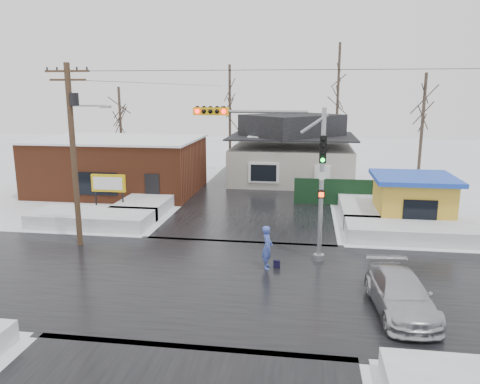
# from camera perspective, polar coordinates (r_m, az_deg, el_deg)

# --- Properties ---
(ground) EXTENTS (120.00, 120.00, 0.00)m
(ground) POSITION_cam_1_polar(r_m,az_deg,el_deg) (19.70, -2.19, -10.80)
(ground) COLOR white
(ground) RESTS_ON ground
(road_ns) EXTENTS (10.00, 120.00, 0.02)m
(road_ns) POSITION_cam_1_polar(r_m,az_deg,el_deg) (19.70, -2.19, -10.78)
(road_ns) COLOR black
(road_ns) RESTS_ON ground
(road_ew) EXTENTS (120.00, 10.00, 0.02)m
(road_ew) POSITION_cam_1_polar(r_m,az_deg,el_deg) (19.70, -2.19, -10.78)
(road_ew) COLOR black
(road_ew) RESTS_ON ground
(snowbank_nw) EXTENTS (7.00, 3.00, 0.80)m
(snowbank_nw) POSITION_cam_1_polar(r_m,az_deg,el_deg) (28.66, -17.57, -3.07)
(snowbank_nw) COLOR white
(snowbank_nw) RESTS_ON ground
(snowbank_ne) EXTENTS (7.00, 3.00, 0.80)m
(snowbank_ne) POSITION_cam_1_polar(r_m,az_deg,el_deg) (26.48, 20.34, -4.53)
(snowbank_ne) COLOR white
(snowbank_ne) RESTS_ON ground
(snowbank_nside_w) EXTENTS (3.00, 8.00, 0.80)m
(snowbank_nside_w) POSITION_cam_1_polar(r_m,az_deg,el_deg) (32.39, -10.57, -0.94)
(snowbank_nside_w) COLOR white
(snowbank_nside_w) RESTS_ON ground
(snowbank_nside_e) EXTENTS (3.00, 8.00, 0.80)m
(snowbank_nside_e) POSITION_cam_1_polar(r_m,az_deg,el_deg) (30.91, 14.84, -1.79)
(snowbank_nside_e) COLOR white
(snowbank_nside_e) RESTS_ON ground
(traffic_signal) EXTENTS (6.05, 0.68, 7.00)m
(traffic_signal) POSITION_cam_1_polar(r_m,az_deg,el_deg) (21.03, 5.73, 3.53)
(traffic_signal) COLOR gray
(traffic_signal) RESTS_ON ground
(utility_pole) EXTENTS (3.15, 0.44, 9.00)m
(utility_pole) POSITION_cam_1_polar(r_m,az_deg,el_deg) (24.24, -19.57, 5.42)
(utility_pole) COLOR #382619
(utility_pole) RESTS_ON ground
(brick_building) EXTENTS (12.20, 8.20, 4.12)m
(brick_building) POSITION_cam_1_polar(r_m,az_deg,el_deg) (37.14, -14.56, 3.21)
(brick_building) COLOR brown
(brick_building) RESTS_ON ground
(marquee_sign) EXTENTS (2.20, 0.21, 2.55)m
(marquee_sign) POSITION_cam_1_polar(r_m,az_deg,el_deg) (30.51, -15.75, 0.91)
(marquee_sign) COLOR black
(marquee_sign) RESTS_ON ground
(house) EXTENTS (10.40, 8.40, 5.76)m
(house) POSITION_cam_1_polar(r_m,az_deg,el_deg) (40.15, 6.33, 4.98)
(house) COLOR #B2ADA1
(house) RESTS_ON ground
(kiosk) EXTENTS (4.60, 4.60, 2.88)m
(kiosk) POSITION_cam_1_polar(r_m,az_deg,el_deg) (29.15, 20.27, -0.85)
(kiosk) COLOR gold
(kiosk) RESTS_ON ground
(fence) EXTENTS (8.00, 0.12, 1.80)m
(fence) POSITION_cam_1_polar(r_m,az_deg,el_deg) (32.68, 13.64, -0.06)
(fence) COLOR black
(fence) RESTS_ON ground
(tree_far_left) EXTENTS (3.00, 3.00, 10.00)m
(tree_far_left) POSITION_cam_1_polar(r_m,az_deg,el_deg) (44.41, -1.27, 12.66)
(tree_far_left) COLOR #332821
(tree_far_left) RESTS_ON ground
(tree_far_mid) EXTENTS (3.00, 3.00, 12.00)m
(tree_far_mid) POSITION_cam_1_polar(r_m,az_deg,el_deg) (45.91, 11.97, 14.38)
(tree_far_mid) COLOR #332821
(tree_far_mid) RESTS_ON ground
(tree_far_right) EXTENTS (3.00, 3.00, 9.00)m
(tree_far_right) POSITION_cam_1_polar(r_m,az_deg,el_deg) (38.78, 21.57, 10.67)
(tree_far_right) COLOR #332821
(tree_far_right) RESTS_ON ground
(tree_far_west) EXTENTS (3.00, 3.00, 8.00)m
(tree_far_west) POSITION_cam_1_polar(r_m,az_deg,el_deg) (45.27, -14.48, 10.26)
(tree_far_west) COLOR #332821
(tree_far_west) RESTS_ON ground
(pedestrian) EXTENTS (0.47, 0.71, 1.94)m
(pedestrian) POSITION_cam_1_polar(r_m,az_deg,el_deg) (20.68, 3.35, -6.78)
(pedestrian) COLOR #4156B7
(pedestrian) RESTS_ON ground
(car) EXTENTS (2.29, 4.77, 1.34)m
(car) POSITION_cam_1_polar(r_m,az_deg,el_deg) (17.85, 18.99, -11.71)
(car) COLOR silver
(car) RESTS_ON ground
(shopping_bag) EXTENTS (0.30, 0.18, 0.35)m
(shopping_bag) POSITION_cam_1_polar(r_m,az_deg,el_deg) (21.01, 4.51, -8.80)
(shopping_bag) COLOR black
(shopping_bag) RESTS_ON ground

